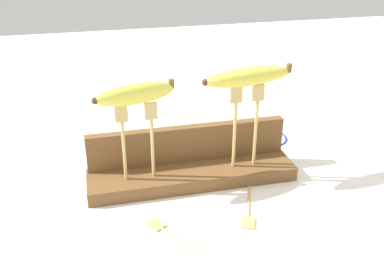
% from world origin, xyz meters
% --- Properties ---
extents(ground_plane, '(3.00, 3.00, 0.00)m').
position_xyz_m(ground_plane, '(0.00, 0.00, 0.00)').
color(ground_plane, silver).
extents(wooden_board, '(0.46, 0.11, 0.03)m').
position_xyz_m(wooden_board, '(0.00, 0.00, 0.02)').
color(wooden_board, brown).
rests_on(wooden_board, ground).
extents(board_backstop, '(0.45, 0.02, 0.08)m').
position_xyz_m(board_backstop, '(0.00, 0.04, 0.07)').
color(board_backstop, brown).
rests_on(board_backstop, wooden_board).
extents(fork_stand_left, '(0.09, 0.01, 0.17)m').
position_xyz_m(fork_stand_left, '(-0.12, -0.01, 0.13)').
color(fork_stand_left, tan).
rests_on(fork_stand_left, wooden_board).
extents(fork_stand_right, '(0.07, 0.01, 0.19)m').
position_xyz_m(fork_stand_right, '(0.12, -0.01, 0.14)').
color(fork_stand_right, tan).
rests_on(fork_stand_right, wooden_board).
extents(banana_raised_left, '(0.17, 0.07, 0.04)m').
position_xyz_m(banana_raised_left, '(-0.12, -0.01, 0.22)').
color(banana_raised_left, '#DBD147').
rests_on(banana_raised_left, fork_stand_left).
extents(banana_raised_right, '(0.20, 0.07, 0.04)m').
position_xyz_m(banana_raised_right, '(0.12, -0.01, 0.24)').
color(banana_raised_right, '#DBD147').
rests_on(banana_raised_right, fork_stand_right).
extents(fork_fallen_near, '(0.08, 0.16, 0.01)m').
position_xyz_m(fork_fallen_near, '(0.09, -0.14, 0.00)').
color(fork_fallen_near, tan).
rests_on(fork_fallen_near, ground).
extents(fork_fallen_far, '(0.10, 0.15, 0.01)m').
position_xyz_m(fork_fallen_far, '(-0.08, -0.17, 0.00)').
color(fork_fallen_far, tan).
rests_on(fork_fallen_far, ground).
extents(wire_coil, '(0.11, 0.11, 0.01)m').
position_xyz_m(wire_coil, '(0.24, 0.16, 0.00)').
color(wire_coil, '#1E2DA5').
rests_on(wire_coil, ground).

